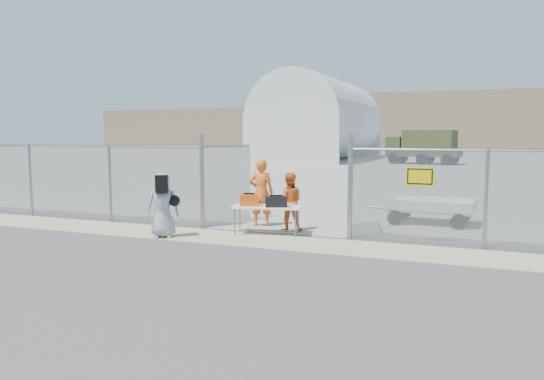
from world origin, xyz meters
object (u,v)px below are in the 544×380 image
at_px(security_worker_left, 261,193).
at_px(visitor, 163,205).
at_px(folding_table, 267,220).
at_px(utility_trailer, 430,211).
at_px(security_worker_right, 289,202).

relative_size(security_worker_left, visitor, 1.15).
bearing_deg(folding_table, security_worker_left, 107.25).
bearing_deg(utility_trailer, visitor, -139.36).
distance_m(folding_table, utility_trailer, 4.83).
xyz_separation_m(folding_table, security_worker_left, (-0.61, 1.09, 0.56)).
bearing_deg(visitor, utility_trailer, 8.58).
bearing_deg(utility_trailer, folding_table, -135.60).
distance_m(security_worker_right, utility_trailer, 4.15).
xyz_separation_m(security_worker_left, utility_trailer, (4.23, 2.11, -0.55)).
bearing_deg(utility_trailer, security_worker_right, -139.59).
height_order(visitor, utility_trailer, visitor).
distance_m(folding_table, visitor, 2.58).
bearing_deg(security_worker_right, utility_trailer, -164.24).
bearing_deg(security_worker_left, security_worker_right, 144.80).
xyz_separation_m(folding_table, visitor, (-2.19, -1.29, 0.43)).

